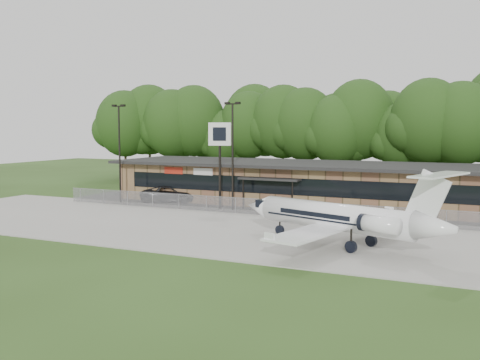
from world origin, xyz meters
The scene contains 11 objects.
ground centered at (0.00, 0.00, 0.00)m, with size 160.00×160.00×0.00m, color #2B4217.
apron centered at (0.00, 8.00, 0.04)m, with size 64.00×18.00×0.08m, color #9E9B93.
parking_lot centered at (0.00, 19.50, 0.03)m, with size 50.00×9.00×0.06m, color #383835.
terminal centered at (0.00, 23.94, 2.18)m, with size 41.00×11.65×4.30m.
fence centered at (0.00, 15.00, 0.78)m, with size 46.00×0.04×1.52m.
treeline centered at (0.00, 42.00, 7.50)m, with size 72.00×12.00×15.00m, color #1C3C13, non-canonical shape.
light_pole_left centered at (-18.00, 16.50, 5.98)m, with size 1.55×0.30×10.23m.
light_pole_mid centered at (-5.00, 16.50, 5.98)m, with size 1.55×0.30×10.23m.
business_jet centered at (8.21, 5.46, 1.92)m, with size 15.80×14.15×5.38m.
suv centered at (-13.60, 19.29, 0.87)m, with size 2.88×6.25×1.74m, color #303033.
pole_sign centered at (-6.49, 16.80, 6.38)m, with size 2.18×0.72×8.34m.
Camera 1 is at (16.50, -28.67, 7.82)m, focal length 40.00 mm.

